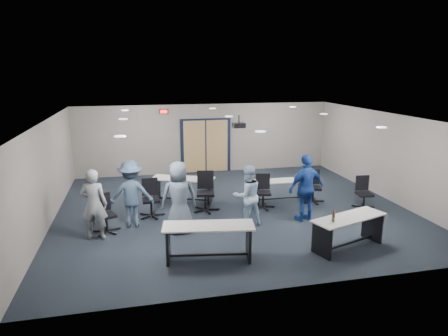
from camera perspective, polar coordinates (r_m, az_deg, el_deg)
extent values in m
plane|color=black|center=(11.85, 1.24, -5.82)|extent=(10.00, 10.00, 0.00)
cube|color=gray|center=(15.78, -2.66, 4.22)|extent=(10.00, 0.04, 2.70)
cube|color=gray|center=(7.37, 9.77, -7.38)|extent=(10.00, 0.04, 2.70)
cube|color=gray|center=(11.38, -23.97, -0.78)|extent=(0.04, 9.00, 2.70)
cube|color=gray|center=(13.54, 22.28, 1.57)|extent=(0.04, 9.00, 2.70)
cube|color=silver|center=(11.23, 1.31, 7.25)|extent=(10.00, 9.00, 0.04)
cube|color=black|center=(15.81, -2.63, 3.13)|extent=(2.00, 0.06, 2.20)
cube|color=tan|center=(15.72, -4.23, 3.05)|extent=(0.85, 0.04, 2.05)
cube|color=tan|center=(15.87, -1.02, 3.19)|extent=(0.85, 0.04, 2.05)
cube|color=black|center=(15.39, -8.61, 7.97)|extent=(0.32, 0.05, 0.18)
cube|color=#FF0C0C|center=(15.36, -8.60, 7.96)|extent=(0.26, 0.02, 0.12)
cylinder|color=black|center=(11.80, 2.14, 6.98)|extent=(0.04, 0.04, 0.24)
cube|color=black|center=(11.82, 2.13, 6.12)|extent=(0.35, 0.30, 0.14)
cylinder|color=black|center=(11.68, 2.32, 6.02)|extent=(0.08, 0.03, 0.08)
cube|color=beige|center=(8.56, -2.24, -8.26)|extent=(2.02, 0.95, 0.03)
cube|color=black|center=(8.74, -7.98, -10.72)|extent=(0.15, 0.59, 0.76)
cube|color=black|center=(8.77, 3.53, -10.51)|extent=(0.15, 0.59, 0.76)
cube|color=black|center=(8.83, -2.20, -12.26)|extent=(1.71, 0.33, 0.04)
cube|color=beige|center=(9.54, 17.47, -6.76)|extent=(1.96, 1.18, 0.03)
cube|color=black|center=(9.11, 13.78, -10.06)|extent=(0.23, 0.55, 0.72)
cube|color=black|center=(10.27, 20.41, -7.76)|extent=(0.23, 0.55, 0.72)
cube|color=black|center=(9.77, 17.20, -10.25)|extent=(1.58, 0.57, 0.04)
cube|color=beige|center=(12.26, -5.90, -1.51)|extent=(2.01, 1.31, 0.03)
cube|color=black|center=(12.61, -9.58, -3.02)|extent=(0.27, 0.56, 0.74)
cube|color=black|center=(12.18, -2.00, -3.44)|extent=(0.27, 0.56, 0.74)
cube|color=black|center=(12.45, -5.82, -4.40)|extent=(1.59, 0.69, 0.04)
cylinder|color=#AF171D|center=(12.07, -2.51, -1.30)|extent=(0.08, 0.08, 0.13)
cube|color=beige|center=(12.44, 7.96, -1.82)|extent=(1.67, 0.59, 0.03)
cube|color=black|center=(12.31, 4.67, -3.52)|extent=(0.06, 0.51, 0.64)
cube|color=black|center=(12.79, 11.03, -3.07)|extent=(0.06, 0.51, 0.64)
cube|color=black|center=(12.60, 7.88, -4.30)|extent=(1.47, 0.08, 0.04)
imported|color=gray|center=(10.05, -18.09, -4.95)|extent=(0.70, 0.53, 1.74)
imported|color=slate|center=(9.98, -6.45, -4.18)|extent=(0.92, 0.62, 1.83)
imported|color=#BEDEFC|center=(10.42, 3.35, -3.94)|extent=(0.88, 0.73, 1.62)
imported|color=navy|center=(10.92, 11.66, -2.81)|extent=(1.15, 0.69, 1.83)
imported|color=#3E5571|center=(10.61, -13.09, -3.60)|extent=(1.18, 0.74, 1.75)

